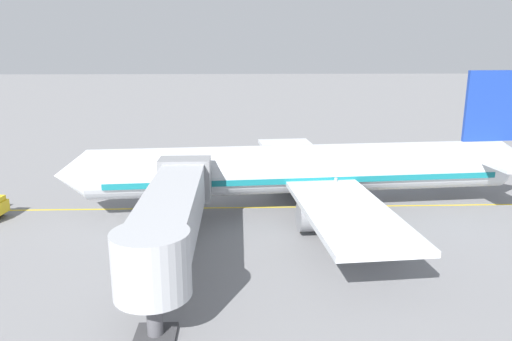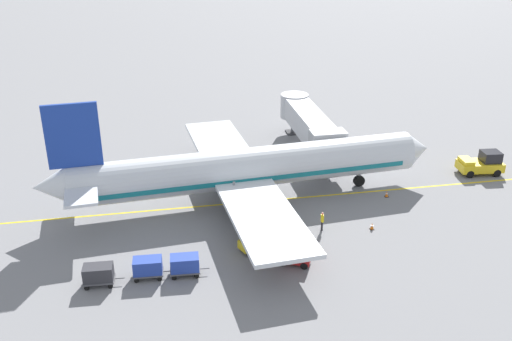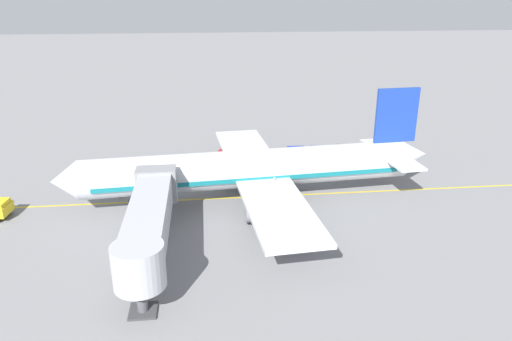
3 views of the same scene
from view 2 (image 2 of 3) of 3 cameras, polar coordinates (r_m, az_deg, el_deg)
ground_plane at (r=52.60m, az=-2.29°, el=-3.34°), size 400.00×400.00×0.00m
gate_lead_in_line at (r=52.60m, az=-2.29°, el=-3.34°), size 0.24×80.00×0.01m
parked_airliner at (r=51.88m, az=-0.97°, el=0.17°), size 30.32×37.35×10.63m
jet_bridge at (r=63.26m, az=5.33°, el=4.79°), size 16.07×3.50×4.98m
pushback_tractor at (r=62.80m, az=21.81°, el=0.66°), size 2.60×4.59×2.40m
baggage_tug_lead at (r=45.26m, az=-0.04°, el=-7.16°), size 2.09×2.77×1.62m
baggage_tug_trailing at (r=43.57m, az=4.01°, el=-8.58°), size 2.17×2.77×1.62m
baggage_cart_front at (r=42.43m, az=-7.20°, el=-9.33°), size 1.42×2.93×1.58m
baggage_cart_second_in_train at (r=42.56m, az=-10.87°, el=-9.49°), size 1.42×2.93×1.58m
baggage_cart_third_in_train at (r=42.59m, az=-15.62°, el=-9.99°), size 1.42×2.93×1.58m
ground_crew_wing_walker at (r=48.10m, az=6.69°, el=-5.00°), size 0.73×0.31×1.69m
safety_cone_nose_left at (r=55.10m, az=13.05°, el=-2.32°), size 0.36×0.36×0.59m
safety_cone_nose_right at (r=49.22m, az=11.63°, el=-5.53°), size 0.36×0.36×0.59m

